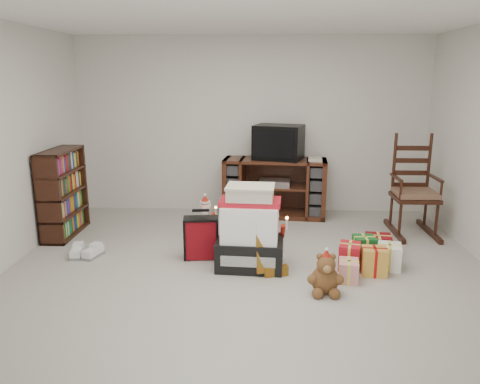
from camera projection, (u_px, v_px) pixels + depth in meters
The scene contains 13 objects.
room at pixel (248, 154), 4.29m from camera, with size 5.01×5.01×2.51m.
tv_stand at pixel (275, 187), 6.63m from camera, with size 1.47×0.65×0.82m.
bookshelf at pixel (63, 194), 5.79m from camera, with size 0.29×0.88×1.08m.
rocking_chair at pixel (413, 198), 5.90m from camera, with size 0.52×0.86×1.30m.
gift_pile at pixel (250, 233), 4.81m from camera, with size 0.71×0.54×0.85m.
red_suitcase at pixel (201, 238), 5.08m from camera, with size 0.37×0.22×0.54m.
stocking at pixel (266, 249), 4.63m from camera, with size 0.26×0.11×0.56m, color #0D7517, non-canonical shape.
teddy_bear at pixel (325, 276), 4.26m from camera, with size 0.26×0.23×0.38m.
santa_figurine at pixel (271, 238), 5.03m from camera, with size 0.32×0.30×0.65m.
mrs_claus_figurine at pixel (205, 223), 5.64m from camera, with size 0.28×0.26×0.57m.
sneaker_pair at pixel (85, 252), 5.16m from camera, with size 0.35×0.30×0.10m.
gift_cluster at pixel (367, 257), 4.86m from camera, with size 0.69×0.96×0.24m.
crt_television at pixel (279, 142), 6.47m from camera, with size 0.75×0.64×0.47m.
Camera 1 is at (0.09, -4.25, 1.94)m, focal length 35.00 mm.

